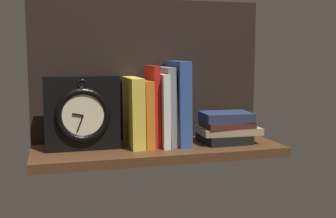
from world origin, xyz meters
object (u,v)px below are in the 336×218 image
object	(u,v)px
book_yellow_seinlanguage	(134,112)
book_gray_chess	(168,106)
book_red_requiem	(153,105)
book_white_catcher	(160,109)
book_orange_pandolfini	(145,113)
framed_clock	(82,113)
book_blue_modern	(178,102)
book_stack_side	(226,128)

from	to	relation	value
book_yellow_seinlanguage	book_gray_chess	bearing A→B (deg)	0.00
book_red_requiem	book_white_catcher	world-z (taller)	book_red_requiem
book_yellow_seinlanguage	book_orange_pandolfini	bearing A→B (deg)	0.00
book_red_requiem	framed_clock	bearing A→B (deg)	-177.20
book_blue_modern	book_stack_side	bearing A→B (deg)	-11.44
book_orange_pandolfini	book_white_catcher	size ratio (longest dim) A/B	0.91
book_orange_pandolfini	book_gray_chess	bearing A→B (deg)	0.00
book_stack_side	book_orange_pandolfini	bearing A→B (deg)	173.23
book_stack_side	book_yellow_seinlanguage	bearing A→B (deg)	174.04
book_blue_modern	framed_clock	distance (cm)	27.33
book_yellow_seinlanguage	book_white_catcher	world-z (taller)	book_white_catcher
book_orange_pandolfini	book_stack_side	world-z (taller)	book_orange_pandolfini
book_orange_pandolfini	framed_clock	size ratio (longest dim) A/B	0.93
book_red_requiem	framed_clock	size ratio (longest dim) A/B	1.13
book_red_requiem	book_white_catcher	bearing A→B (deg)	0.00
book_white_catcher	book_red_requiem	bearing A→B (deg)	180.00
book_orange_pandolfini	book_stack_side	distance (cm)	24.33
book_yellow_seinlanguage	book_blue_modern	distance (cm)	13.22
book_orange_pandolfini	book_blue_modern	world-z (taller)	book_blue_modern
book_white_catcher	book_gray_chess	world-z (taller)	book_gray_chess
book_white_catcher	book_blue_modern	distance (cm)	5.74
book_yellow_seinlanguage	framed_clock	bearing A→B (deg)	-176.11
book_white_catcher	book_blue_modern	bearing A→B (deg)	0.00
book_blue_modern	book_white_catcher	bearing A→B (deg)	180.00
book_red_requiem	book_blue_modern	xyz separation A→B (cm)	(7.51, 0.00, 0.60)
book_gray_chess	book_stack_side	size ratio (longest dim) A/B	1.23
book_red_requiem	book_gray_chess	bearing A→B (deg)	0.00
book_yellow_seinlanguage	book_blue_modern	world-z (taller)	book_blue_modern
book_white_catcher	book_stack_side	size ratio (longest dim) A/B	1.14
book_red_requiem	book_blue_modern	distance (cm)	7.54
book_blue_modern	framed_clock	bearing A→B (deg)	-177.97
book_yellow_seinlanguage	framed_clock	world-z (taller)	framed_clock
book_yellow_seinlanguage	book_stack_side	world-z (taller)	book_yellow_seinlanguage
framed_clock	book_stack_side	distance (cm)	41.53
book_yellow_seinlanguage	book_orange_pandolfini	distance (cm)	3.26
book_red_requiem	book_stack_side	distance (cm)	22.66
book_white_catcher	book_orange_pandolfini	bearing A→B (deg)	180.00
book_yellow_seinlanguage	framed_clock	distance (cm)	14.26
book_yellow_seinlanguage	book_orange_pandolfini	size ratio (longest dim) A/B	1.04
book_red_requiem	book_blue_modern	world-z (taller)	book_blue_modern
book_yellow_seinlanguage	book_stack_side	xyz separation A→B (cm)	(26.89, -2.81, -5.32)
book_yellow_seinlanguage	book_blue_modern	size ratio (longest dim) A/B	0.81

